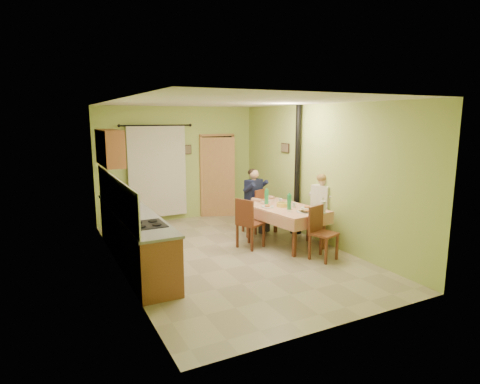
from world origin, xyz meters
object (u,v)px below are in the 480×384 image
chair_right (322,227)px  man_right (323,200)px  chair_near (323,244)px  dining_table (284,225)px  chair_left (250,233)px  chair_far (255,219)px  man_far (255,193)px  stove_flue (297,188)px

chair_right → man_right: (-0.02, -0.00, 0.59)m
chair_near → dining_table: bearing=-102.1°
chair_near → chair_left: 1.47m
chair_far → man_right: size_ratio=0.71×
chair_near → man_far: man_far is taller
stove_flue → chair_right: bearing=-79.7°
stove_flue → man_right: bearing=-80.8°
chair_right → chair_left: chair_right is taller
chair_right → man_right: size_ratio=0.74×
chair_right → man_far: (-0.89, 1.28, 0.59)m
dining_table → man_right: size_ratio=1.32×
chair_near → stove_flue: 1.86m
chair_far → chair_near: (0.21, -2.14, -0.00)m
chair_left → man_far: man_far is taller
chair_far → man_far: 0.59m
chair_left → chair_far: bearing=122.9°
chair_near → chair_right: 1.11m
man_far → man_right: size_ratio=1.00×
chair_near → man_right: 1.24m
chair_far → chair_left: (-0.64, -0.94, 0.00)m
chair_left → stove_flue: 1.63m
chair_near → chair_left: (-0.85, 1.20, 0.00)m
chair_near → man_far: (-0.21, 2.15, 0.59)m
man_right → stove_flue: stove_flue is taller
chair_near → man_right: (0.66, 0.87, 0.59)m
chair_left → stove_flue: bearing=83.8°
chair_right → dining_table: bearing=56.3°
chair_near → chair_far: bearing=-101.8°
man_far → stove_flue: size_ratio=0.50×
chair_near → man_far: size_ratio=0.70×
man_far → man_right: (0.88, -1.28, 0.00)m
chair_far → chair_right: (0.89, -1.26, 0.00)m
chair_right → stove_flue: size_ratio=0.37×
dining_table → chair_left: chair_left is taller
man_far → chair_left: bearing=-146.0°
chair_left → dining_table: bearing=60.3°
man_right → dining_table: bearing=55.7°
chair_far → chair_right: chair_right is taller
chair_far → chair_near: bearing=-107.0°
stove_flue → man_far: bearing=144.8°
man_right → chair_left: bearing=60.9°
dining_table → man_far: 1.16m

